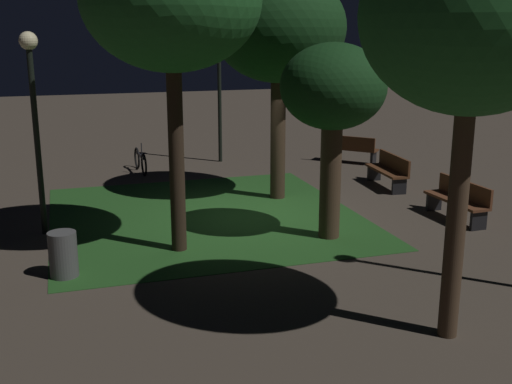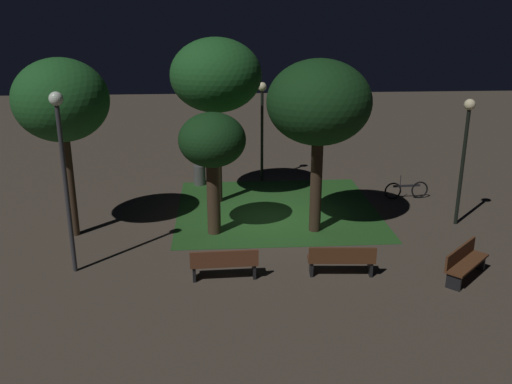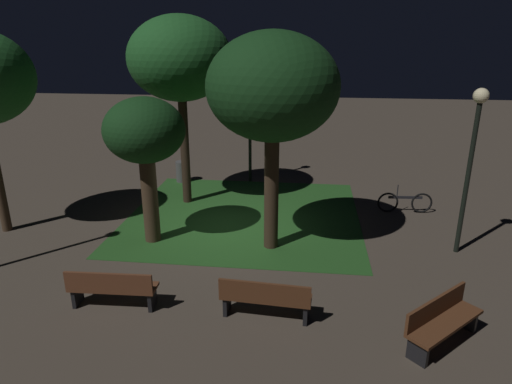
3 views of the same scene
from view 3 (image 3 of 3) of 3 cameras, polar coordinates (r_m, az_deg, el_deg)
The scene contains 12 objects.
ground_plane at distance 13.30m, azimuth -3.76°, elevation -4.47°, with size 60.00×60.00×0.00m, color #473D33.
grass_lawn at distance 14.14m, azimuth -1.52°, elevation -2.92°, with size 7.10×6.82×0.01m, color #23511E.
bench_lawn_edge at distance 9.81m, azimuth -17.85°, elevation -11.47°, with size 1.82×0.55×0.88m.
bench_back_row at distance 9.05m, azimuth 1.19°, elevation -13.24°, with size 1.83×0.61×0.88m.
bench_front_left at distance 9.09m, azimuth 22.52°, elevation -14.75°, with size 1.63×1.60×0.88m.
tree_tall_center at distance 14.52m, azimuth -9.63°, elevation 16.25°, with size 3.21×3.21×5.98m.
tree_left_canopy at distance 11.87m, azimuth -13.96°, elevation 7.14°, with size 2.08×2.08×3.92m.
tree_lawn_side at distance 10.95m, azimuth 2.13°, elevation 12.97°, with size 3.21×3.21×5.49m.
lamp_post_path_center at distance 16.78m, azimuth -0.79°, elevation 10.65°, with size 0.36×0.36×4.11m.
lamp_post_plaza_west at distance 12.05m, azimuth 25.89°, elevation 5.56°, with size 0.36×0.36×4.20m.
trash_bin at distance 17.49m, azimuth -9.34°, elevation 2.58°, with size 0.48×0.48×0.80m, color #4C4C4C.
bicycle at distance 14.99m, azimuth 18.37°, elevation -1.25°, with size 1.72×0.17×0.93m.
Camera 3 is at (2.29, -11.96, 5.34)m, focal length 31.48 mm.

